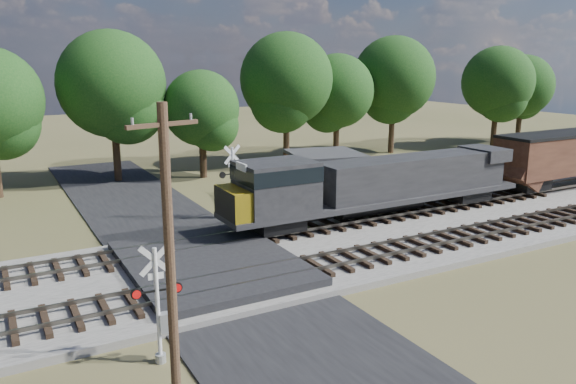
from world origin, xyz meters
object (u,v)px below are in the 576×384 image
crossing_signal_near (161,314)px  equipment_shed (325,175)px  crossing_signal_far (232,189)px  utility_pole (170,252)px

crossing_signal_near → equipment_shed: (15.79, 15.52, -0.03)m
crossing_signal_near → equipment_shed: crossing_signal_near is taller
crossing_signal_near → crossing_signal_far: bearing=63.7°
crossing_signal_near → utility_pole: (-0.27, -2.22, 2.72)m
crossing_signal_near → crossing_signal_far: crossing_signal_far is taller
crossing_signal_far → utility_pole: utility_pole is taller
crossing_signal_near → equipment_shed: bearing=49.1°
crossing_signal_far → utility_pole: bearing=51.8°
crossing_signal_near → crossing_signal_far: size_ratio=0.88×
crossing_signal_far → utility_pole: (-8.50, -15.95, 2.50)m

